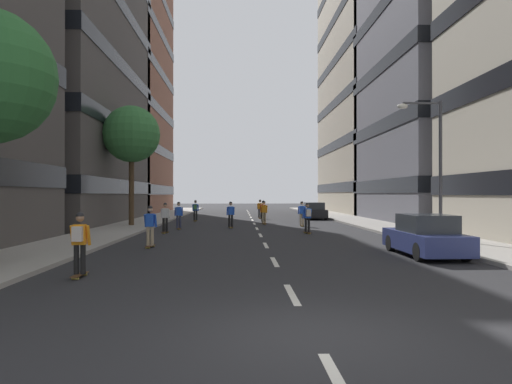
{
  "coord_description": "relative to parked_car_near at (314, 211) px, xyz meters",
  "views": [
    {
      "loc": [
        -1.2,
        -7.4,
        2.26
      ],
      "look_at": [
        0.0,
        24.53,
        2.42
      ],
      "focal_mm": 32.38,
      "sensor_mm": 36.0,
      "label": 1
    }
  ],
  "objects": [
    {
      "name": "streetlamp_right",
      "position": [
        2.23,
        -20.58,
        3.44
      ],
      "size": [
        2.13,
        0.3,
        6.5
      ],
      "color": "#3F3F44",
      "rests_on": "sidewalk_right"
    },
    {
      "name": "skater_2",
      "position": [
        -2.43,
        -9.59,
        0.29
      ],
      "size": [
        0.53,
        0.9,
        1.78
      ],
      "color": "brown",
      "rests_on": "ground_plane"
    },
    {
      "name": "skater_8",
      "position": [
        -7.41,
        -10.95,
        0.29
      ],
      "size": [
        0.56,
        0.92,
        1.78
      ],
      "color": "brown",
      "rests_on": "ground_plane"
    },
    {
      "name": "skater_5",
      "position": [
        -2.93,
        -15.52,
        0.32
      ],
      "size": [
        0.57,
        0.92,
        1.78
      ],
      "color": "brown",
      "rests_on": "ground_plane"
    },
    {
      "name": "skater_1",
      "position": [
        -4.89,
        0.88,
        0.29
      ],
      "size": [
        0.56,
        0.92,
        1.78
      ],
      "color": "brown",
      "rests_on": "ground_plane"
    },
    {
      "name": "lane_markings",
      "position": [
        -5.67,
        -6.47,
        -0.7
      ],
      "size": [
        0.16,
        62.2,
        0.01
      ],
      "color": "silver",
      "rests_on": "ground_plane"
    },
    {
      "name": "building_right_far",
      "position": [
        10.83,
        13.92,
        17.21
      ],
      "size": [
        12.39,
        22.21,
        35.64
      ],
      "color": "#B2A893",
      "rests_on": "ground_plane"
    },
    {
      "name": "skater_10",
      "position": [
        -10.62,
        -22.17,
        0.29
      ],
      "size": [
        0.55,
        0.92,
        1.78
      ],
      "color": "brown",
      "rests_on": "ground_plane"
    },
    {
      "name": "parked_car_mid",
      "position": [
        0.0,
        -25.14,
        0.0
      ],
      "size": [
        1.82,
        4.4,
        1.52
      ],
      "color": "navy",
      "rests_on": "ground_plane"
    },
    {
      "name": "skater_3",
      "position": [
        -10.74,
        -11.97,
        0.29
      ],
      "size": [
        0.57,
        0.92,
        1.78
      ],
      "color": "brown",
      "rests_on": "ground_plane"
    },
    {
      "name": "skater_4",
      "position": [
        -10.51,
        -2.99,
        0.32
      ],
      "size": [
        0.54,
        0.91,
        1.78
      ],
      "color": "brown",
      "rests_on": "ground_plane"
    },
    {
      "name": "building_left_far",
      "position": [
        -22.17,
        13.92,
        15.57
      ],
      "size": [
        12.39,
        18.24,
        32.37
      ],
      "color": "brown",
      "rests_on": "ground_plane"
    },
    {
      "name": "skater_0",
      "position": [
        -4.97,
        -7.24,
        0.29
      ],
      "size": [
        0.56,
        0.92,
        1.78
      ],
      "color": "brown",
      "rests_on": "ground_plane"
    },
    {
      "name": "sidewalk_left",
      "position": [
        -14.29,
        -4.93,
        -0.63
      ],
      "size": [
        3.49,
        72.2,
        0.14
      ],
      "primitive_type": "cube",
      "color": "#9E9991",
      "rests_on": "ground_plane"
    },
    {
      "name": "building_left_mid",
      "position": [
        -22.17,
        -4.34,
        13.69
      ],
      "size": [
        12.39,
        21.08,
        28.6
      ],
      "color": "#4C4744",
      "rests_on": "ground_plane"
    },
    {
      "name": "building_right_mid",
      "position": [
        10.83,
        -4.34,
        11.53
      ],
      "size": [
        12.39,
        16.7,
        24.28
      ],
      "color": "slate",
      "rests_on": "ground_plane"
    },
    {
      "name": "skater_9",
      "position": [
        -4.92,
        -5.23,
        0.29
      ],
      "size": [
        0.55,
        0.91,
        1.78
      ],
      "color": "brown",
      "rests_on": "ground_plane"
    },
    {
      "name": "skater_6",
      "position": [
        -11.19,
        -29.18,
        0.32
      ],
      "size": [
        0.53,
        0.9,
        1.78
      ],
      "color": "brown",
      "rests_on": "ground_plane"
    },
    {
      "name": "parked_car_near",
      "position": [
        0.0,
        0.0,
        0.0
      ],
      "size": [
        1.82,
        4.4,
        1.52
      ],
      "color": "black",
      "rests_on": "ground_plane"
    },
    {
      "name": "street_tree_near",
      "position": [
        -14.29,
        -9.69,
        5.69
      ],
      "size": [
        3.91,
        3.91,
        8.25
      ],
      "color": "#4C3823",
      "rests_on": "sidewalk_left"
    },
    {
      "name": "ground_plane",
      "position": [
        -5.67,
        -8.21,
        -0.7
      ],
      "size": [
        157.52,
        157.52,
        0.0
      ],
      "primitive_type": "plane",
      "color": "#28282B"
    },
    {
      "name": "sidewalk_right",
      "position": [
        2.95,
        -4.93,
        -0.63
      ],
      "size": [
        3.49,
        72.2,
        0.14
      ],
      "primitive_type": "cube",
      "color": "#9E9991",
      "rests_on": "ground_plane"
    },
    {
      "name": "skater_7",
      "position": [
        -11.13,
        -14.96,
        0.29
      ],
      "size": [
        0.55,
        0.92,
        1.78
      ],
      "color": "brown",
      "rests_on": "ground_plane"
    }
  ]
}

